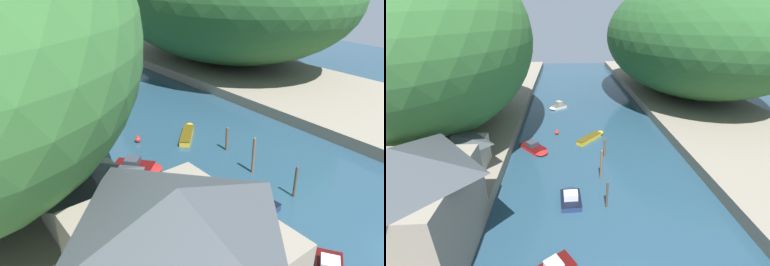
% 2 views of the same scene
% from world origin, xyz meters
% --- Properties ---
extents(water_surface, '(130.00, 130.00, 0.00)m').
position_xyz_m(water_surface, '(0.00, 30.00, 0.00)').
color(water_surface, '#234256').
rests_on(water_surface, ground).
extents(left_bank, '(22.00, 120.00, 1.45)m').
position_xyz_m(left_bank, '(-22.77, 30.00, 0.72)').
color(left_bank, gray).
rests_on(left_bank, ground).
extents(right_bank, '(22.00, 120.00, 1.45)m').
position_xyz_m(right_bank, '(22.77, 30.00, 0.72)').
color(right_bank, gray).
rests_on(right_bank, ground).
extents(hillside_left, '(30.76, 43.07, 26.00)m').
position_xyz_m(hillside_left, '(-23.87, 27.77, 14.45)').
color(hillside_left, '#387033').
rests_on(hillside_left, left_bank).
extents(hillside_right, '(36.70, 51.38, 24.23)m').
position_xyz_m(hillside_right, '(23.87, 46.49, 13.56)').
color(hillside_right, '#285628').
rests_on(hillside_right, right_bank).
extents(waterfront_building, '(9.08, 10.15, 8.25)m').
position_xyz_m(waterfront_building, '(-15.97, 5.24, 5.70)').
color(waterfront_building, gray).
rests_on(waterfront_building, left_bank).
extents(boathouse_shed, '(6.15, 6.73, 4.58)m').
position_xyz_m(boathouse_shed, '(-16.27, 15.06, 3.81)').
color(boathouse_shed, '#B2A899').
rests_on(boathouse_shed, left_bank).
extents(boat_mid_channel, '(4.96, 5.13, 0.67)m').
position_xyz_m(boat_mid_channel, '(0.00, 25.54, 0.33)').
color(boat_mid_channel, gold).
rests_on(boat_mid_channel, water_surface).
extents(boat_moored_right, '(4.64, 4.96, 1.17)m').
position_xyz_m(boat_moored_right, '(-8.55, 22.30, 0.36)').
color(boat_moored_right, red).
rests_on(boat_moored_right, water_surface).
extents(boat_cabin_cruiser, '(2.17, 3.78, 1.40)m').
position_xyz_m(boat_cabin_cruiser, '(-3.80, 11.04, 0.44)').
color(boat_cabin_cruiser, navy).
rests_on(boat_cabin_cruiser, water_surface).
extents(boat_small_dinghy, '(3.95, 3.50, 1.47)m').
position_xyz_m(boat_small_dinghy, '(-5.60, 40.29, 0.44)').
color(boat_small_dinghy, silver).
rests_on(boat_small_dinghy, water_surface).
extents(mooring_post_nearest, '(0.23, 0.23, 3.03)m').
position_xyz_m(mooring_post_nearest, '(-0.21, 9.91, 1.52)').
color(mooring_post_nearest, '#4C3D2D').
rests_on(mooring_post_nearest, water_surface).
extents(mooring_post_second, '(0.28, 0.28, 3.75)m').
position_xyz_m(mooring_post_second, '(-0.08, 14.99, 1.88)').
color(mooring_post_second, brown).
rests_on(mooring_post_second, water_surface).
extents(mooring_post_middle, '(0.29, 0.29, 2.72)m').
position_xyz_m(mooring_post_middle, '(1.11, 20.00, 1.37)').
color(mooring_post_middle, brown).
rests_on(mooring_post_middle, water_surface).
extents(channel_buoy_near, '(0.64, 0.64, 0.96)m').
position_xyz_m(channel_buoy_near, '(-5.53, 27.58, 0.37)').
color(channel_buoy_near, red).
rests_on(channel_buoy_near, water_surface).
extents(person_on_quay, '(0.24, 0.39, 1.69)m').
position_xyz_m(person_on_quay, '(-13.52, 5.93, 2.42)').
color(person_on_quay, '#282D3D').
rests_on(person_on_quay, left_bank).
extents(person_by_boathouse, '(0.34, 0.43, 1.69)m').
position_xyz_m(person_by_boathouse, '(-13.80, 13.97, 2.42)').
color(person_by_boathouse, '#282D3D').
rests_on(person_by_boathouse, left_bank).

